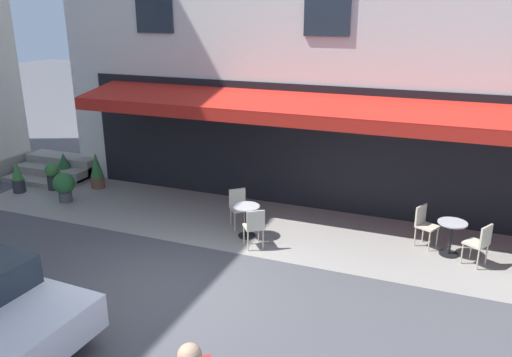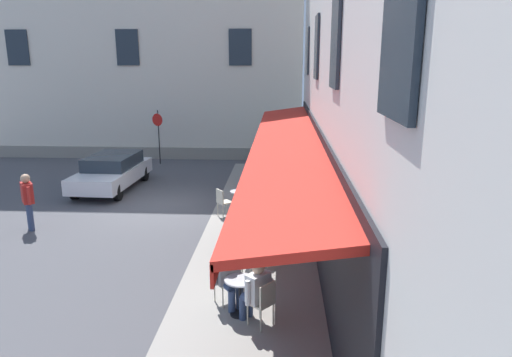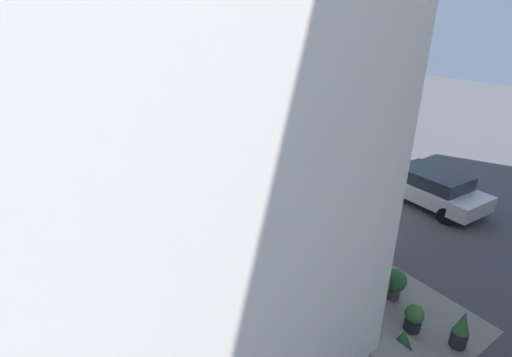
{
  "view_description": "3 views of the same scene",
  "coord_description": "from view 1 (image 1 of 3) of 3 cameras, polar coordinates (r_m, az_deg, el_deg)",
  "views": [
    {
      "loc": [
        -4.7,
        7.18,
        4.97
      ],
      "look_at": [
        -0.53,
        -3.35,
        1.19
      ],
      "focal_mm": 35.79,
      "sensor_mm": 36.0,
      "label": 1
    },
    {
      "loc": [
        -14.89,
        -4.03,
        4.81
      ],
      "look_at": [
        -1.66,
        -3.29,
        1.46
      ],
      "focal_mm": 32.38,
      "sensor_mm": 36.0,
      "label": 2
    },
    {
      "loc": [
        9.09,
        -9.95,
        6.44
      ],
      "look_at": [
        -0.93,
        -3.16,
        1.27
      ],
      "focal_mm": 26.07,
      "sensor_mm": 36.0,
      "label": 3
    }
  ],
  "objects": [
    {
      "name": "ground_plane",
      "position": [
        9.92,
        -10.25,
        -11.95
      ],
      "size": [
        70.0,
        70.0,
        0.0
      ],
      "primitive_type": "plane",
      "color": "#4C4C51"
    },
    {
      "name": "sidewalk_cafe_terrace",
      "position": [
        11.78,
        12.59,
        -6.97
      ],
      "size": [
        20.5,
        3.2,
        0.01
      ],
      "primitive_type": "cube",
      "color": "gray",
      "rests_on": "ground_plane"
    },
    {
      "name": "back_alley_steps",
      "position": [
        16.99,
        -21.3,
        1.02
      ],
      "size": [
        2.4,
        1.75,
        0.6
      ],
      "color": "gray",
      "rests_on": "ground_plane"
    },
    {
      "name": "cafe_table_mid_terrace",
      "position": [
        11.5,
        20.99,
        -5.76
      ],
      "size": [
        0.6,
        0.6,
        0.75
      ],
      "color": "black",
      "rests_on": "ground_plane"
    },
    {
      "name": "cafe_chair_cream_facing_street",
      "position": [
        11.22,
        23.78,
        -6.43
      ],
      "size": [
        0.55,
        0.55,
        0.91
      ],
      "color": "beige",
      "rests_on": "ground_plane"
    },
    {
      "name": "cafe_chair_cream_under_awning",
      "position": [
        11.74,
        18.28,
        -4.66
      ],
      "size": [
        0.53,
        0.53,
        0.91
      ],
      "color": "beige",
      "rests_on": "ground_plane"
    },
    {
      "name": "cafe_table_streetside",
      "position": [
        11.6,
        -1.05,
        -4.26
      ],
      "size": [
        0.6,
        0.6,
        0.75
      ],
      "color": "black",
      "rests_on": "ground_plane"
    },
    {
      "name": "cafe_chair_cream_corner_left",
      "position": [
        11.01,
        -0.18,
        -5.21
      ],
      "size": [
        0.56,
        0.56,
        0.91
      ],
      "color": "beige",
      "rests_on": "ground_plane"
    },
    {
      "name": "cafe_chair_cream_near_door",
      "position": [
        12.13,
        -1.97,
        -2.92
      ],
      "size": [
        0.56,
        0.56,
        0.91
      ],
      "color": "beige",
      "rests_on": "ground_plane"
    },
    {
      "name": "potted_plant_entrance_left",
      "position": [
        14.62,
        -20.66,
        -0.7
      ],
      "size": [
        0.57,
        0.57,
        0.81
      ],
      "color": "#4C4C51",
      "rests_on": "ground_plane"
    },
    {
      "name": "potted_plant_entrance_right",
      "position": [
        16.53,
        -20.62,
        1.24
      ],
      "size": [
        0.44,
        0.44,
        0.84
      ],
      "color": "#2D2D33",
      "rests_on": "ground_plane"
    },
    {
      "name": "potted_plant_by_steps",
      "position": [
        15.9,
        -25.09,
        0.15
      ],
      "size": [
        0.34,
        0.34,
        0.92
      ],
      "color": "#2D2D33",
      "rests_on": "ground_plane"
    },
    {
      "name": "potted_plant_mid_terrace",
      "position": [
        15.43,
        -17.37,
        0.82
      ],
      "size": [
        0.39,
        0.39,
        1.05
      ],
      "color": "brown",
      "rests_on": "ground_plane"
    },
    {
      "name": "potted_plant_under_sign",
      "position": [
        15.76,
        -21.75,
        0.34
      ],
      "size": [
        0.41,
        0.41,
        0.79
      ],
      "color": "#2D2D33",
      "rests_on": "ground_plane"
    }
  ]
}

